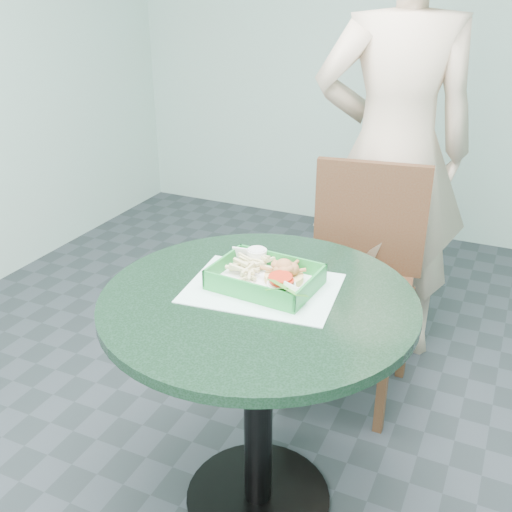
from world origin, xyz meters
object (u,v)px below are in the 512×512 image
at_px(dining_chair, 359,267).
at_px(sauce_ramekin, 254,260).
at_px(crab_sandwich, 284,276).
at_px(cafe_table, 258,353).
at_px(food_basket, 265,287).
at_px(diner_person, 399,103).

bearing_deg(dining_chair, sauce_ramekin, -113.17).
bearing_deg(crab_sandwich, sauce_ramekin, 154.68).
height_order(cafe_table, crab_sandwich, crab_sandwich).
bearing_deg(food_basket, dining_chair, 82.57).
bearing_deg(food_basket, diner_person, 83.33).
xyz_separation_m(cafe_table, sauce_ramekin, (-0.08, 0.15, 0.22)).
bearing_deg(sauce_ramekin, crab_sandwich, -25.32).
distance_m(diner_person, food_basket, 1.09).
bearing_deg(diner_person, sauce_ramekin, 55.01).
relative_size(cafe_table, diner_person, 0.40).
relative_size(crab_sandwich, sauce_ramekin, 1.85).
height_order(cafe_table, sauce_ramekin, sauce_ramekin).
distance_m(cafe_table, diner_person, 1.22).
relative_size(food_basket, crab_sandwich, 2.58).
xyz_separation_m(diner_person, sauce_ramekin, (-0.20, -0.94, -0.32)).
height_order(cafe_table, diner_person, diner_person).
xyz_separation_m(diner_person, food_basket, (-0.12, -1.03, -0.35)).
height_order(dining_chair, sauce_ramekin, dining_chair).
bearing_deg(food_basket, cafe_table, -84.65).
distance_m(crab_sandwich, sauce_ramekin, 0.13).
bearing_deg(sauce_ramekin, diner_person, 78.21).
bearing_deg(sauce_ramekin, food_basket, -48.96).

